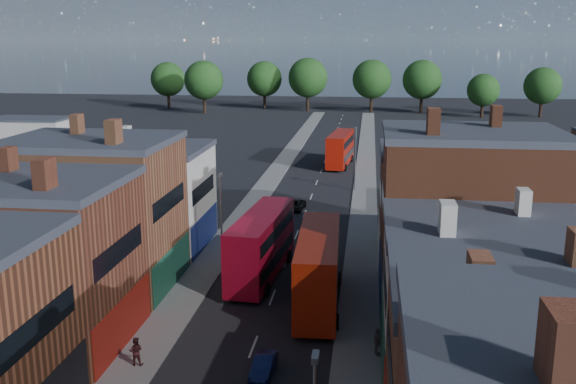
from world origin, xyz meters
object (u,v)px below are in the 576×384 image
(bus_0, at_px, (261,244))
(car_3, at_px, (312,219))
(car_1, at_px, (264,366))
(car_2, at_px, (296,205))
(ped_3, at_px, (377,342))
(bus_1, at_px, (318,268))
(ped_1, at_px, (136,351))
(bus_2, at_px, (340,148))

(bus_0, relative_size, car_3, 3.32)
(car_1, distance_m, car_2, 36.77)
(car_3, xyz_separation_m, ped_3, (6.50, -28.21, 0.47))
(bus_0, height_order, car_3, bus_0)
(bus_1, height_order, ped_3, bus_1)
(ped_3, bearing_deg, ped_1, 83.71)
(ped_3, bearing_deg, car_1, 95.83)
(ped_3, bearing_deg, bus_2, -13.38)
(bus_0, distance_m, ped_3, 15.58)
(ped_1, bearing_deg, car_1, 174.41)
(car_3, relative_size, ped_1, 2.17)
(car_1, bearing_deg, bus_0, 102.48)
(bus_1, xyz_separation_m, car_1, (-2.30, -10.25, -2.35))
(bus_0, height_order, car_2, bus_0)
(bus_1, distance_m, ped_1, 14.44)
(bus_2, height_order, ped_3, bus_2)
(bus_2, distance_m, ped_3, 61.00)
(car_2, xyz_separation_m, car_3, (2.40, -5.58, -0.01))
(car_3, xyz_separation_m, ped_1, (-7.60, -31.20, 0.44))
(bus_1, height_order, car_1, bus_1)
(bus_0, distance_m, bus_1, 7.14)
(car_2, bearing_deg, ped_3, -69.27)
(bus_1, relative_size, bus_2, 1.05)
(car_1, xyz_separation_m, ped_3, (6.50, 2.90, 0.47))
(car_2, height_order, ped_1, ped_1)
(bus_1, distance_m, car_1, 10.76)
(ped_1, relative_size, ped_3, 0.97)
(bus_0, distance_m, car_1, 15.75)
(car_1, relative_size, ped_1, 1.89)
(bus_0, height_order, car_1, bus_0)
(car_3, relative_size, ped_3, 2.10)
(bus_1, bearing_deg, ped_3, -62.28)
(bus_1, distance_m, car_3, 21.12)
(bus_0, height_order, ped_1, bus_0)
(bus_1, relative_size, car_1, 3.84)
(bus_2, xyz_separation_m, car_3, (-1.35, -32.54, -2.18))
(car_2, distance_m, car_3, 6.07)
(bus_0, relative_size, bus_2, 1.04)
(car_2, distance_m, ped_3, 34.95)
(bus_0, relative_size, car_2, 3.13)
(ped_3, bearing_deg, bus_0, 18.24)
(car_2, relative_size, ped_3, 2.22)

